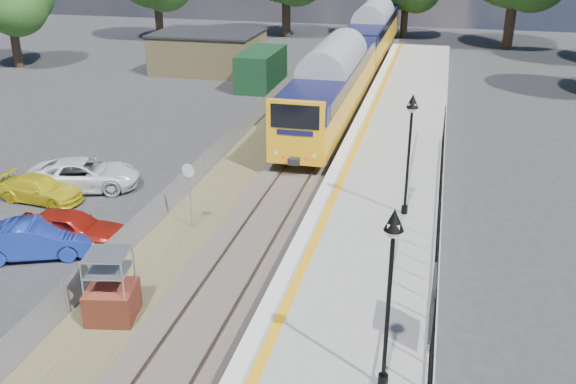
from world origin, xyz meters
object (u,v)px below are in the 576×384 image
(brick_plinth, at_px, (111,287))
(car_blue, at_px, (36,240))
(train, at_px, (357,50))
(victorian_lamp_north, at_px, (411,127))
(car_white, at_px, (83,175))
(victorian_lamp_south, at_px, (392,259))
(car_red, at_px, (70,228))
(car_yellow, at_px, (40,189))
(speed_sign, at_px, (189,185))

(brick_plinth, height_order, car_blue, brick_plinth)
(train, relative_size, car_blue, 10.10)
(victorian_lamp_north, bearing_deg, car_white, 174.77)
(victorian_lamp_south, xyz_separation_m, car_red, (-12.07, 6.25, -3.61))
(car_white, bearing_deg, train, -37.48)
(brick_plinth, bearing_deg, train, 85.18)
(car_yellow, bearing_deg, car_blue, -142.58)
(car_red, height_order, car_yellow, car_red)
(car_yellow, bearing_deg, victorian_lamp_north, -82.80)
(car_blue, height_order, car_white, car_white)
(car_yellow, xyz_separation_m, car_white, (1.09, 1.67, 0.14))
(victorian_lamp_south, xyz_separation_m, car_white, (-14.42, 11.30, -3.61))
(car_blue, bearing_deg, car_white, -6.91)
(train, distance_m, car_blue, 30.79)
(car_yellow, bearing_deg, train, -15.67)
(car_yellow, distance_m, car_white, 2.00)
(car_blue, bearing_deg, car_yellow, 9.65)
(car_white, bearing_deg, victorian_lamp_north, -112.12)
(brick_plinth, bearing_deg, victorian_lamp_north, 43.83)
(victorian_lamp_north, xyz_separation_m, car_red, (-11.87, -3.75, -3.61))
(train, bearing_deg, victorian_lamp_north, -78.06)
(speed_sign, height_order, car_blue, speed_sign)
(car_blue, xyz_separation_m, car_white, (-1.64, 6.11, 0.02))
(victorian_lamp_south, bearing_deg, car_yellow, 148.16)
(brick_plinth, height_order, car_white, brick_plinth)
(train, xyz_separation_m, speed_sign, (-2.75, -26.46, -0.51))
(victorian_lamp_north, bearing_deg, brick_plinth, -136.17)
(victorian_lamp_south, relative_size, car_white, 0.93)
(train, distance_m, speed_sign, 26.61)
(train, bearing_deg, car_blue, -103.70)
(victorian_lamp_north, height_order, train, victorian_lamp_north)
(car_red, relative_size, car_yellow, 1.08)
(victorian_lamp_north, distance_m, car_red, 12.96)
(train, height_order, brick_plinth, train)
(car_red, height_order, car_white, car_red)
(train, xyz_separation_m, car_red, (-6.57, -28.81, -1.65))
(train, bearing_deg, car_yellow, -111.49)
(speed_sign, bearing_deg, car_yellow, -172.36)
(brick_plinth, distance_m, car_red, 5.53)
(car_red, bearing_deg, brick_plinth, -140.91)
(brick_plinth, height_order, speed_sign, speed_sign)
(victorian_lamp_north, xyz_separation_m, train, (-5.30, 25.06, -1.96))
(speed_sign, bearing_deg, car_blue, -127.34)
(train, relative_size, car_yellow, 10.81)
(train, distance_m, brick_plinth, 32.94)
(car_blue, relative_size, car_yellow, 1.07)
(speed_sign, height_order, car_white, speed_sign)
(victorian_lamp_north, height_order, car_yellow, victorian_lamp_north)
(car_white, bearing_deg, brick_plinth, -162.65)
(victorian_lamp_north, xyz_separation_m, car_white, (-14.22, 1.30, -3.61))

